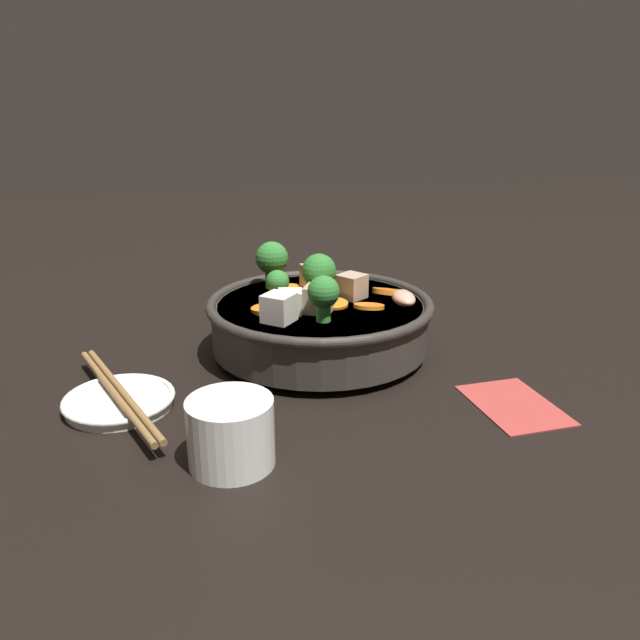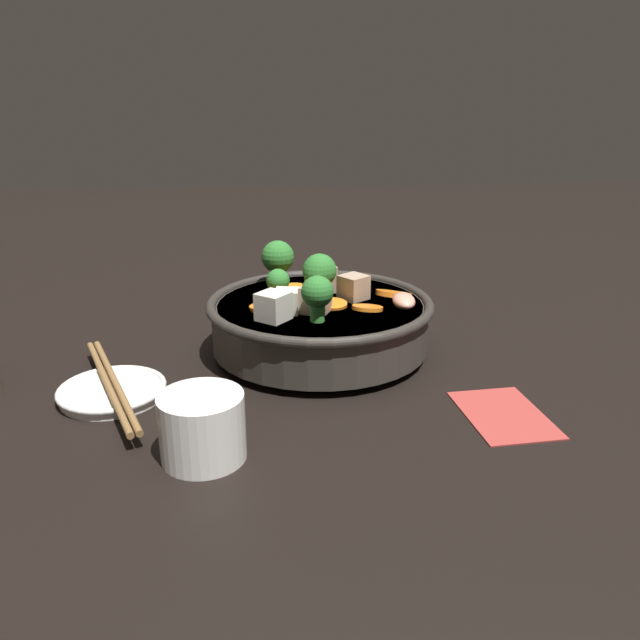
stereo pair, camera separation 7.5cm
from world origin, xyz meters
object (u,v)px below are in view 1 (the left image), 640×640
at_px(tea_cup, 231,432).
at_px(chopsticks_pair, 118,392).
at_px(side_saucer, 119,401).
at_px(stirfry_bowl, 319,317).

xyz_separation_m(tea_cup, chopsticks_pair, (0.13, 0.10, -0.01)).
bearing_deg(chopsticks_pair, side_saucer, -90.00).
height_order(tea_cup, chopsticks_pair, tea_cup).
relative_size(stirfry_bowl, side_saucer, 2.43).
relative_size(side_saucer, tea_cup, 1.50).
height_order(stirfry_bowl, side_saucer, stirfry_bowl).
bearing_deg(tea_cup, stirfry_bowl, -28.61).
bearing_deg(stirfry_bowl, side_saucer, 113.74).
height_order(side_saucer, tea_cup, tea_cup).
relative_size(tea_cup, chopsticks_pair, 0.33).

